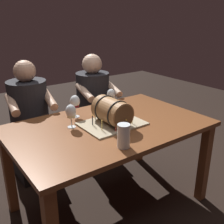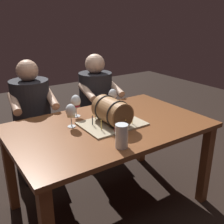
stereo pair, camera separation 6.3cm
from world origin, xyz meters
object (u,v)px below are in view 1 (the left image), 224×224
Objects in this scene: person_seated_left at (31,126)px; person_seated_right at (93,111)px; wine_glass_red at (75,102)px; dining_table at (109,136)px; wine_glass_amber at (111,95)px; beer_pint at (124,137)px; wine_glass_white at (71,112)px; barrel_cake at (112,113)px.

person_seated_left reaches higher than person_seated_right.
person_seated_right is (0.47, 0.49, -0.32)m from wine_glass_red.
wine_glass_amber is (0.23, 0.30, 0.21)m from dining_table.
beer_pint is at bearing -113.28° from person_seated_right.
wine_glass_red reaches higher than wine_glass_amber.
dining_table is at bearing -128.13° from wine_glass_amber.
dining_table is 0.86m from person_seated_left.
wine_glass_red is 1.05× the size of wine_glass_amber.
beer_pint is (-0.01, -0.64, -0.05)m from wine_glass_red.
wine_glass_red is 0.21m from wine_glass_white.
beer_pint is at bearing -79.74° from person_seated_left.
person_seated_left is 0.69m from person_seated_right.
wine_glass_white is 0.52m from wine_glass_amber.
wine_glass_amber is at bearing -103.15° from person_seated_right.
barrel_cake is 0.40× the size of person_seated_left.
barrel_cake reaches higher than wine_glass_white.
wine_glass_red is 0.16× the size of person_seated_right.
wine_glass_amber is (0.36, 0.01, -0.01)m from wine_glass_red.
wine_glass_amber is (0.49, 0.18, -0.00)m from wine_glass_white.
barrel_cake is 0.34m from wine_glass_red.
barrel_cake is at bearing -112.60° from person_seated_right.
dining_table is 9.63× the size of beer_pint.
person_seated_right reaches higher than barrel_cake.
wine_glass_white is at bearing -126.56° from wine_glass_red.
wine_glass_amber is (0.22, 0.31, 0.02)m from barrel_cake.
barrel_cake is at bearing -125.02° from wine_glass_amber.
person_seated_right is (0.11, 0.48, -0.31)m from wine_glass_amber.
dining_table is at bearing 68.09° from beer_pint.
person_seated_left is (-0.22, 0.49, -0.32)m from wine_glass_red.
person_seated_left is (-0.36, 0.79, -0.29)m from barrel_cake.
wine_glass_white reaches higher than dining_table.
dining_table is at bearing -65.85° from wine_glass_red.
wine_glass_amber is 0.81m from person_seated_left.
wine_glass_red is at bearing 89.02° from beer_pint.
person_seated_right is at bearing 67.40° from barrel_cake.
beer_pint is 0.14× the size of person_seated_right.
wine_glass_amber reaches higher than beer_pint.
barrel_cake reaches higher than wine_glass_amber.
wine_glass_amber is 1.13× the size of beer_pint.
person_seated_right reaches higher than dining_table.
wine_glass_white is 0.48m from beer_pint.
person_seated_right is (0.34, 0.78, -0.10)m from dining_table.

